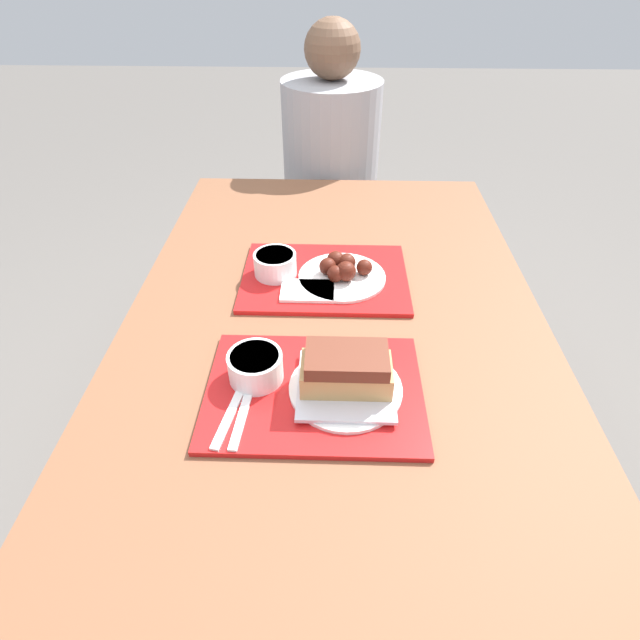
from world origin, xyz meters
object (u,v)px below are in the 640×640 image
at_px(brisket_sandwich_plate, 346,376).
at_px(bowl_coleslaw_far, 275,263).
at_px(wings_plate_far, 342,271).
at_px(tray_near, 314,391).
at_px(bowl_coleslaw_near, 255,365).
at_px(person_seated_across, 331,148).
at_px(tray_far, 325,277).

xyz_separation_m(brisket_sandwich_plate, bowl_coleslaw_far, (-0.17, 0.39, -0.01)).
bearing_deg(wings_plate_far, tray_near, -98.08).
relative_size(tray_near, bowl_coleslaw_near, 3.90).
height_order(bowl_coleslaw_near, person_seated_across, person_seated_across).
bearing_deg(tray_near, wings_plate_far, 81.92).
height_order(bowl_coleslaw_near, brisket_sandwich_plate, brisket_sandwich_plate).
bearing_deg(bowl_coleslaw_near, tray_near, -13.49).
bearing_deg(brisket_sandwich_plate, tray_near, 179.64).
bearing_deg(tray_near, bowl_coleslaw_far, 106.04).
relative_size(brisket_sandwich_plate, wings_plate_far, 1.00).
distance_m(bowl_coleslaw_near, person_seated_across, 1.21).
height_order(bowl_coleslaw_far, wings_plate_far, same).
distance_m(tray_near, person_seated_across, 1.23).
bearing_deg(bowl_coleslaw_far, person_seated_across, 81.30).
relative_size(tray_near, tray_far, 1.00).
xyz_separation_m(bowl_coleslaw_near, person_seated_across, (0.13, 1.20, -0.01)).
bearing_deg(bowl_coleslaw_far, tray_far, -1.55).
bearing_deg(person_seated_across, brisket_sandwich_plate, -87.94).
distance_m(tray_far, bowl_coleslaw_near, 0.38).
height_order(tray_near, brisket_sandwich_plate, brisket_sandwich_plate).
distance_m(bowl_coleslaw_far, wings_plate_far, 0.17).
relative_size(tray_far, person_seated_across, 0.56).
distance_m(brisket_sandwich_plate, wings_plate_far, 0.38).
distance_m(bowl_coleslaw_near, brisket_sandwich_plate, 0.18).
distance_m(tray_near, brisket_sandwich_plate, 0.07).
bearing_deg(wings_plate_far, brisket_sandwich_plate, -89.21).
height_order(tray_near, wings_plate_far, wings_plate_far).
relative_size(tray_far, wings_plate_far, 1.91).
distance_m(tray_near, tray_far, 0.39).
height_order(tray_near, tray_far, same).
relative_size(brisket_sandwich_plate, bowl_coleslaw_far, 2.04).
bearing_deg(brisket_sandwich_plate, bowl_coleslaw_near, 170.91).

